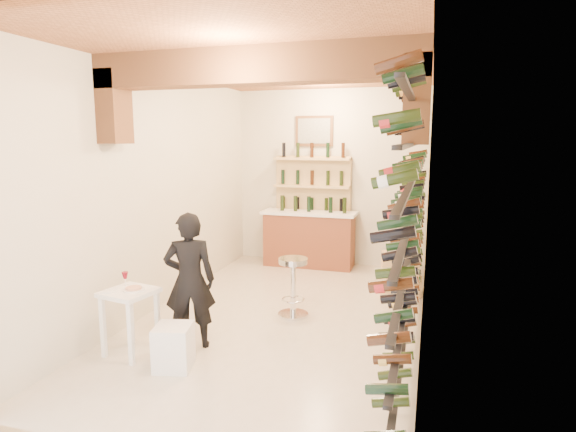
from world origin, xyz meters
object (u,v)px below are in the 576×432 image
object	(u,v)px
wine_rack	(407,205)
tasting_table	(130,302)
back_counter	(309,237)
person	(190,280)
white_stool	(174,347)
chrome_barstool	(293,283)
crate_lower	(399,284)

from	to	relation	value
wine_rack	tasting_table	size ratio (longest dim) A/B	6.61
wine_rack	back_counter	bearing A→B (deg)	124.66
person	wine_rack	bearing A→B (deg)	-177.73
tasting_table	white_stool	size ratio (longest dim) A/B	1.93
wine_rack	chrome_barstool	world-z (taller)	wine_rack
tasting_table	person	bearing A→B (deg)	44.08
person	crate_lower	size ratio (longest dim) A/B	2.77
crate_lower	tasting_table	bearing A→B (deg)	-132.93
crate_lower	back_counter	bearing A→B (deg)	143.57
back_counter	white_stool	distance (m)	4.29
back_counter	chrome_barstool	distance (m)	2.55
back_counter	chrome_barstool	world-z (taller)	back_counter
back_counter	person	xyz separation A→B (m)	(-0.41, -3.74, 0.23)
chrome_barstool	back_counter	bearing A→B (deg)	99.48
white_stool	chrome_barstool	distance (m)	1.92
person	chrome_barstool	size ratio (longest dim) A/B	1.96
person	crate_lower	distance (m)	3.32
wine_rack	crate_lower	world-z (taller)	wine_rack
back_counter	tasting_table	distance (m)	4.21
tasting_table	person	size ratio (longest dim) A/B	0.57
back_counter	chrome_barstool	bearing A→B (deg)	-80.52
wine_rack	crate_lower	bearing A→B (deg)	95.37
back_counter	wine_rack	bearing A→B (deg)	-55.34
tasting_table	chrome_barstool	bearing A→B (deg)	59.80
tasting_table	crate_lower	size ratio (longest dim) A/B	1.57
wine_rack	tasting_table	world-z (taller)	wine_rack
tasting_table	chrome_barstool	distance (m)	2.09
tasting_table	white_stool	bearing A→B (deg)	-4.81
chrome_barstool	crate_lower	distance (m)	1.82
white_stool	person	world-z (taller)	person
back_counter	chrome_barstool	size ratio (longest dim) A/B	2.19
white_stool	crate_lower	distance (m)	3.63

